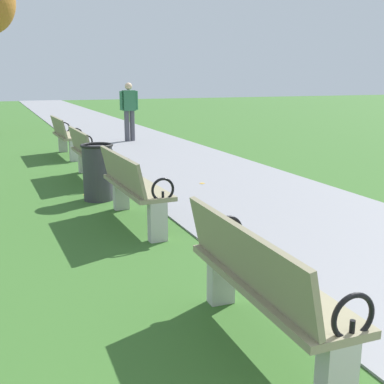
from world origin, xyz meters
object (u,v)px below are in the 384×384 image
at_px(park_bench_4, 89,153).
at_px(trash_bin, 98,172).
at_px(pedestrian_walking, 129,109).
at_px(park_bench_2, 261,283).
at_px(park_bench_3, 133,186).
at_px(park_bench_5, 65,135).

xyz_separation_m(park_bench_4, trash_bin, (-0.15, -1.51, -0.06)).
bearing_deg(pedestrian_walking, park_bench_4, -112.99).
relative_size(park_bench_2, trash_bin, 1.92).
bearing_deg(park_bench_2, pedestrian_walking, 79.26).
bearing_deg(park_bench_3, park_bench_5, 90.00).
relative_size(park_bench_5, trash_bin, 1.92).
distance_m(park_bench_2, park_bench_4, 6.03).
height_order(park_bench_4, trash_bin, park_bench_4).
height_order(park_bench_2, park_bench_5, same).
bearing_deg(park_bench_3, park_bench_2, -90.00).
bearing_deg(park_bench_2, trash_bin, 91.87).
distance_m(park_bench_5, trash_bin, 4.35).
xyz_separation_m(pedestrian_walking, trash_bin, (-2.22, -6.38, -0.50)).
bearing_deg(park_bench_3, pedestrian_walking, 75.11).
bearing_deg(park_bench_3, trash_bin, 96.03).
bearing_deg(park_bench_4, park_bench_2, -90.00).
height_order(park_bench_4, park_bench_5, same).
bearing_deg(pedestrian_walking, park_bench_5, -135.53).
height_order(park_bench_3, pedestrian_walking, pedestrian_walking).
relative_size(park_bench_2, pedestrian_walking, 0.99).
height_order(park_bench_2, park_bench_4, same).
bearing_deg(park_bench_2, park_bench_5, 90.00).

